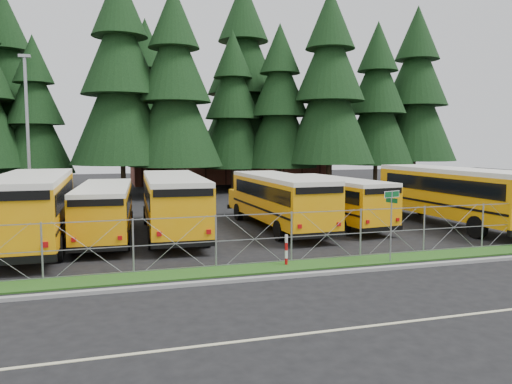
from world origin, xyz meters
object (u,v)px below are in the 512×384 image
bus_3 (173,205)px  bus_east (449,197)px  street_sign (391,211)px  light_standard (28,129)px  bus_5 (278,202)px  bus_2 (105,212)px  bus_6 (331,201)px  bus_1 (34,210)px  striped_bollard (286,250)px

bus_3 → bus_east: bus_east is taller
street_sign → light_standard: size_ratio=0.28×
bus_3 → bus_5: (5.67, 0.15, -0.05)m
bus_3 → bus_east: 15.33m
bus_2 → street_sign: 13.37m
bus_6 → light_standard: bearing=145.9°
bus_5 → bus_east: bus_east is taller
bus_1 → bus_2: size_ratio=1.22×
bus_6 → light_standard: 19.50m
bus_east → street_sign: (-7.90, -6.73, 0.41)m
bus_6 → bus_2: bearing=177.4°
bus_6 → striped_bollard: (-5.72, -8.23, -0.75)m
bus_3 → bus_5: bus_3 is taller
bus_2 → bus_6: bearing=7.7°
bus_1 → striped_bollard: size_ratio=10.36×
bus_3 → bus_6: bus_3 is taller
bus_2 → bus_3: 3.29m
bus_1 → street_sign: size_ratio=4.42×
striped_bollard → bus_2: bearing=131.3°
bus_3 → bus_6: 9.00m
bus_5 → striped_bollard: bearing=-108.8°
bus_3 → bus_east: bearing=-3.5°
bus_1 → bus_3: bearing=8.2°
bus_3 → light_standard: size_ratio=1.14×
bus_2 → bus_east: 18.57m
bus_6 → street_sign: bearing=-106.8°
striped_bollard → street_sign: bearing=-9.1°
bus_6 → street_sign: size_ratio=3.65×
bus_1 → bus_6: size_ratio=1.21×
bus_5 → light_standard: light_standard is taller
bus_3 → striped_bollard: 8.43m
bus_5 → light_standard: 16.89m
bus_6 → light_standard: size_ratio=1.01×
bus_east → light_standard: light_standard is taller
bus_east → street_sign: size_ratio=4.42×
bus_2 → bus_6: size_ratio=0.99×
striped_bollard → bus_6: bearing=55.2°
bus_6 → light_standard: (-16.86, 8.88, 4.16)m
bus_3 → striped_bollard: (3.27, -7.71, -0.92)m
bus_3 → striped_bollard: bearing=-64.5°
bus_1 → light_standard: (-1.52, 10.32, 3.87)m
bus_3 → bus_6: size_ratio=1.13×
bus_2 → light_standard: (-4.60, 9.67, 4.17)m
street_sign → striped_bollard: size_ratio=2.34×
bus_1 → bus_east: bus_1 is taller
light_standard → bus_east: bearing=-25.5°
bus_1 → street_sign: 15.59m
bus_3 → light_standard: 12.89m
bus_east → light_standard: (-23.11, 11.03, 3.87)m
bus_3 → striped_bollard: size_ratio=9.66×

